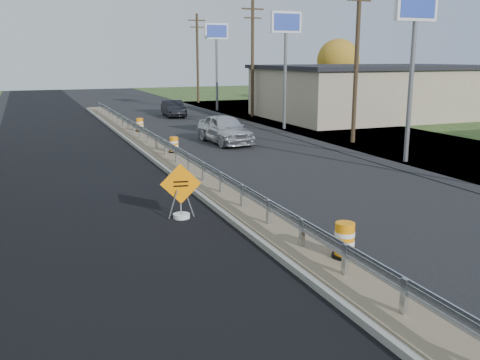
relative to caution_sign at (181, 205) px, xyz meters
name	(u,v)px	position (x,y,z in m)	size (l,w,h in m)	color
ground	(221,198)	(2.00, 1.86, -0.44)	(140.00, 140.00, 0.00)	black
milled_overlay	(70,158)	(-2.40, 11.86, -0.44)	(7.20, 120.00, 0.01)	black
median	(166,157)	(2.00, 9.86, -0.33)	(1.60, 55.00, 0.23)	gray
guardrail	(161,142)	(2.00, 10.86, 0.28)	(0.10, 46.15, 0.72)	silver
retail_building_near	(376,91)	(22.99, 21.86, 1.71)	(18.50, 12.50, 4.27)	tan
pylon_sign_south	(415,22)	(12.50, 4.86, 6.03)	(2.20, 0.30, 7.90)	slate
pylon_sign_mid	(286,33)	(12.50, 17.86, 6.03)	(2.20, 0.30, 7.90)	slate
pylon_sign_north	(216,39)	(12.50, 31.86, 6.03)	(2.20, 0.30, 7.90)	slate
utility_pole_smid	(357,57)	(13.50, 10.86, 4.49)	(1.90, 0.26, 9.40)	#473523
utility_pole_nmid	(252,57)	(13.50, 25.86, 4.49)	(1.90, 0.26, 9.40)	#473523
utility_pole_north	(197,57)	(13.50, 40.86, 4.49)	(1.90, 0.26, 9.40)	#473523
tree_far_yellow	(338,60)	(28.00, 35.86, 4.09)	(4.62, 4.62, 6.86)	#473523
caution_sign	(181,205)	(0.00, 0.00, 0.00)	(1.25, 0.53, 1.75)	white
barrel_median_near	(344,241)	(2.55, -5.25, 0.20)	(0.59, 0.59, 0.86)	black
barrel_median_mid	(174,145)	(2.55, 10.32, 0.16)	(0.53, 0.53, 0.78)	black
barrel_median_far	(140,125)	(2.55, 18.78, 0.19)	(0.58, 0.58, 0.84)	black
barrel_shoulder_far	(177,106)	(9.00, 33.32, -0.01)	(0.62, 0.62, 0.91)	black
car_silver	(225,129)	(6.46, 13.46, 0.39)	(1.97, 4.89, 1.67)	silver
car_dark_mid	(173,108)	(7.39, 28.45, 0.24)	(1.46, 4.18, 1.38)	black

